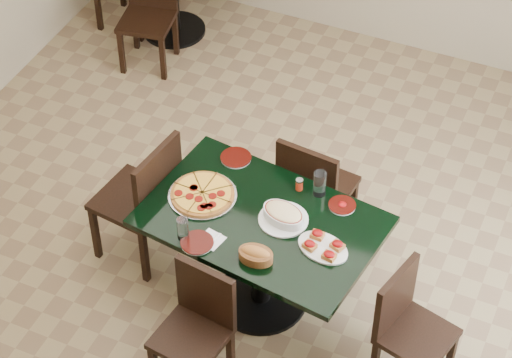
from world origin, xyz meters
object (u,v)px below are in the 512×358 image
at_px(back_chair_near, 149,8).
at_px(bread_basket, 256,255).
at_px(chair_left, 145,195).
at_px(bruschetta_platter, 323,246).
at_px(chair_right, 407,323).
at_px(lasagna_casserole, 283,215).
at_px(pepperoni_pizza, 202,194).
at_px(main_table, 262,240).
at_px(chair_far, 313,187).
at_px(chair_near, 198,322).

bearing_deg(back_chair_near, bread_basket, -59.94).
bearing_deg(bread_basket, chair_left, 154.78).
height_order(chair_left, bruschetta_platter, chair_left).
bearing_deg(chair_right, chair_left, 97.51).
bearing_deg(chair_left, bread_basket, 75.97).
xyz_separation_m(chair_left, lasagna_casserole, (0.95, -0.02, 0.24)).
relative_size(chair_right, bruschetta_platter, 2.27).
bearing_deg(pepperoni_pizza, main_table, -4.08).
bearing_deg(bruschetta_platter, pepperoni_pizza, -172.17).
xyz_separation_m(chair_far, bread_basket, (0.00, -0.91, 0.28)).
bearing_deg(chair_near, bruschetta_platter, 54.16).
bearing_deg(chair_near, back_chair_near, 130.99).
xyz_separation_m(chair_left, bruschetta_platter, (1.25, -0.14, 0.22)).
bearing_deg(back_chair_near, chair_left, -72.39).
xyz_separation_m(chair_near, chair_right, (1.10, 0.48, -0.00)).
relative_size(back_chair_near, lasagna_casserole, 2.87).
xyz_separation_m(chair_far, bruschetta_platter, (0.32, -0.68, 0.27)).
distance_m(back_chair_near, lasagna_casserole, 2.79).
height_order(chair_far, lasagna_casserole, chair_far).
xyz_separation_m(main_table, bread_basket, (0.10, -0.30, 0.22)).
xyz_separation_m(chair_right, back_chair_near, (-2.83, 2.16, 0.03)).
bearing_deg(pepperoni_pizza, chair_far, 49.21).
xyz_separation_m(bread_basket, bruschetta_platter, (0.32, 0.23, -0.02)).
relative_size(main_table, lasagna_casserole, 4.92).
bearing_deg(chair_far, bruschetta_platter, 120.79).
distance_m(main_table, lasagna_casserole, 0.26).
bearing_deg(main_table, lasagna_casserole, 26.67).
xyz_separation_m(chair_right, lasagna_casserole, (-0.86, 0.20, 0.34)).
height_order(main_table, lasagna_casserole, lasagna_casserole).
distance_m(chair_far, lasagna_casserole, 0.64).
relative_size(chair_right, lasagna_casserole, 2.72).
xyz_separation_m(chair_left, back_chair_near, (-1.02, 1.93, -0.07)).
height_order(lasagna_casserole, bruschetta_platter, lasagna_casserole).
distance_m(chair_far, back_chair_near, 2.39).
distance_m(back_chair_near, bruschetta_platter, 3.09).
bearing_deg(chair_left, pepperoni_pizza, 93.10).
relative_size(chair_near, bread_basket, 3.91).
height_order(chair_right, lasagna_casserole, lasagna_casserole).
xyz_separation_m(chair_near, back_chair_near, (-1.73, 2.64, 0.03)).
bearing_deg(main_table, chair_left, -176.62).
bearing_deg(lasagna_casserole, back_chair_near, 149.26).
bearing_deg(pepperoni_pizza, lasagna_casserole, 1.43).
xyz_separation_m(chair_near, chair_left, (-0.71, 0.70, 0.10)).
xyz_separation_m(chair_left, bread_basket, (0.93, -0.37, 0.24)).
relative_size(chair_right, pepperoni_pizza, 1.96).
xyz_separation_m(pepperoni_pizza, lasagna_casserole, (0.53, 0.01, 0.03)).
bearing_deg(chair_left, main_table, 93.26).
distance_m(chair_right, bread_basket, 0.96).
xyz_separation_m(back_chair_near, pepperoni_pizza, (1.45, -1.97, 0.28)).
bearing_deg(bread_basket, chair_far, 86.33).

